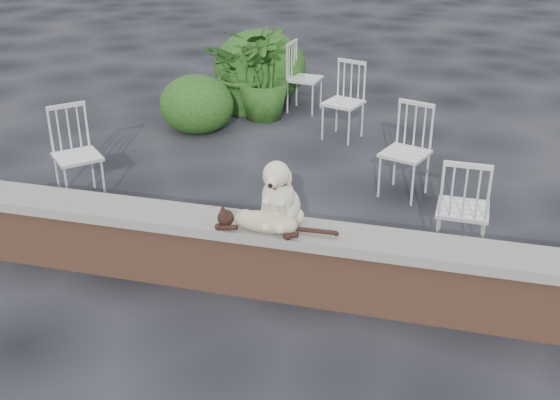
% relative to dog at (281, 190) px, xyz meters
% --- Properties ---
extents(ground, '(60.00, 60.00, 0.00)m').
position_rel_dog_xyz_m(ground, '(0.41, -0.04, -0.86)').
color(ground, black).
rests_on(ground, ground).
extents(brick_wall, '(6.00, 0.30, 0.50)m').
position_rel_dog_xyz_m(brick_wall, '(0.41, -0.04, -0.61)').
color(brick_wall, brown).
rests_on(brick_wall, ground).
extents(capstone, '(6.20, 0.40, 0.08)m').
position_rel_dog_xyz_m(capstone, '(0.41, -0.04, -0.32)').
color(capstone, slate).
rests_on(capstone, brick_wall).
extents(dog, '(0.38, 0.49, 0.56)m').
position_rel_dog_xyz_m(dog, '(0.00, 0.00, 0.00)').
color(dog, beige).
rests_on(dog, capstone).
extents(cat, '(1.08, 0.28, 0.18)m').
position_rel_dog_xyz_m(cat, '(-0.08, -0.15, -0.19)').
color(cat, tan).
rests_on(cat, capstone).
extents(chair_e, '(0.62, 0.62, 0.94)m').
position_rel_dog_xyz_m(chair_e, '(-0.86, 4.47, -0.39)').
color(chair_e, silver).
rests_on(chair_e, ground).
extents(chair_c, '(0.57, 0.57, 0.94)m').
position_rel_dog_xyz_m(chair_c, '(1.33, 0.88, -0.39)').
color(chair_c, silver).
rests_on(chair_c, ground).
extents(chair_d, '(0.71, 0.71, 0.94)m').
position_rel_dog_xyz_m(chair_d, '(0.74, 2.03, -0.39)').
color(chair_d, silver).
rests_on(chair_d, ground).
extents(chair_b, '(0.70, 0.70, 0.94)m').
position_rel_dog_xyz_m(chair_b, '(-0.16, 3.52, -0.39)').
color(chair_b, silver).
rests_on(chair_b, ground).
extents(chair_a, '(0.79, 0.79, 0.94)m').
position_rel_dog_xyz_m(chair_a, '(-2.37, 1.10, -0.39)').
color(chair_a, silver).
rests_on(chair_a, ground).
extents(potted_plant_a, '(1.19, 1.07, 1.18)m').
position_rel_dog_xyz_m(potted_plant_a, '(-1.59, 4.19, -0.27)').
color(potted_plant_a, '#143E11').
rests_on(potted_plant_a, ground).
extents(potted_plant_b, '(0.95, 0.95, 1.20)m').
position_rel_dog_xyz_m(potted_plant_b, '(-1.31, 4.02, -0.26)').
color(potted_plant_b, '#143E11').
rests_on(potted_plant_b, ground).
extents(shrubbery, '(1.53, 2.55, 1.05)m').
position_rel_dog_xyz_m(shrubbery, '(-1.68, 4.45, -0.45)').
color(shrubbery, '#143E11').
rests_on(shrubbery, ground).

